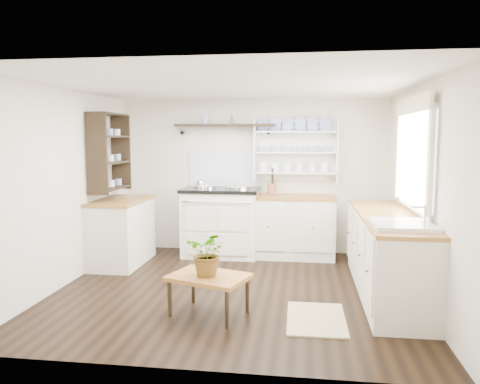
# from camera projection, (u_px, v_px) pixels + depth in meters

# --- Properties ---
(floor) EXTENTS (4.00, 3.80, 0.01)m
(floor) POSITION_uv_depth(u_px,v_px,m) (234.00, 289.00, 5.37)
(floor) COLOR black
(floor) RESTS_ON ground
(wall_back) EXTENTS (4.00, 0.02, 2.30)m
(wall_back) POSITION_uv_depth(u_px,v_px,m) (252.00, 176.00, 7.11)
(wall_back) COLOR beige
(wall_back) RESTS_ON ground
(wall_right) EXTENTS (0.02, 3.80, 2.30)m
(wall_right) POSITION_uv_depth(u_px,v_px,m) (420.00, 193.00, 4.97)
(wall_right) COLOR beige
(wall_right) RESTS_ON ground
(wall_left) EXTENTS (0.02, 3.80, 2.30)m
(wall_left) POSITION_uv_depth(u_px,v_px,m) (66.00, 188.00, 5.50)
(wall_left) COLOR beige
(wall_left) RESTS_ON ground
(ceiling) EXTENTS (4.00, 3.80, 0.01)m
(ceiling) POSITION_uv_depth(u_px,v_px,m) (234.00, 86.00, 5.10)
(ceiling) COLOR white
(ceiling) RESTS_ON wall_back
(window) EXTENTS (0.08, 1.55, 1.22)m
(window) POSITION_uv_depth(u_px,v_px,m) (413.00, 153.00, 5.07)
(window) COLOR white
(window) RESTS_ON wall_right
(aga_cooker) EXTENTS (1.12, 0.77, 1.03)m
(aga_cooker) POSITION_uv_depth(u_px,v_px,m) (221.00, 221.00, 6.91)
(aga_cooker) COLOR white
(aga_cooker) RESTS_ON floor
(back_cabinets) EXTENTS (1.27, 0.63, 0.90)m
(back_cabinets) POSITION_uv_depth(u_px,v_px,m) (291.00, 226.00, 6.81)
(back_cabinets) COLOR beige
(back_cabinets) RESTS_ON floor
(right_cabinets) EXTENTS (0.62, 2.43, 0.90)m
(right_cabinets) POSITION_uv_depth(u_px,v_px,m) (387.00, 253.00, 5.19)
(right_cabinets) COLOR beige
(right_cabinets) RESTS_ON floor
(belfast_sink) EXTENTS (0.55, 0.60, 0.45)m
(belfast_sink) POSITION_uv_depth(u_px,v_px,m) (402.00, 237.00, 4.41)
(belfast_sink) COLOR white
(belfast_sink) RESTS_ON right_cabinets
(left_cabinets) EXTENTS (0.62, 1.13, 0.90)m
(left_cabinets) POSITION_uv_depth(u_px,v_px,m) (122.00, 231.00, 6.43)
(left_cabinets) COLOR beige
(left_cabinets) RESTS_ON floor
(plate_rack) EXTENTS (1.20, 0.22, 0.90)m
(plate_rack) POSITION_uv_depth(u_px,v_px,m) (296.00, 150.00, 6.94)
(plate_rack) COLOR white
(plate_rack) RESTS_ON wall_back
(high_shelf) EXTENTS (1.50, 0.29, 0.16)m
(high_shelf) POSITION_uv_depth(u_px,v_px,m) (225.00, 126.00, 6.95)
(high_shelf) COLOR black
(high_shelf) RESTS_ON wall_back
(left_shelving) EXTENTS (0.28, 0.80, 1.05)m
(left_shelving) POSITION_uv_depth(u_px,v_px,m) (109.00, 151.00, 6.32)
(left_shelving) COLOR black
(left_shelving) RESTS_ON wall_left
(kettle) EXTENTS (0.16, 0.16, 0.20)m
(kettle) POSITION_uv_depth(u_px,v_px,m) (201.00, 187.00, 6.77)
(kettle) COLOR silver
(kettle) RESTS_ON aga_cooker
(utensil_crock) EXTENTS (0.13, 0.13, 0.16)m
(utensil_crock) POSITION_uv_depth(u_px,v_px,m) (272.00, 189.00, 6.87)
(utensil_crock) COLOR brown
(utensil_crock) RESTS_ON back_cabinets
(center_table) EXTENTS (0.87, 0.74, 0.40)m
(center_table) POSITION_uv_depth(u_px,v_px,m) (209.00, 280.00, 4.56)
(center_table) COLOR brown
(center_table) RESTS_ON floor
(potted_plant) EXTENTS (0.47, 0.43, 0.44)m
(potted_plant) POSITION_uv_depth(u_px,v_px,m) (209.00, 253.00, 4.53)
(potted_plant) COLOR #3F7233
(potted_plant) RESTS_ON center_table
(floor_rug) EXTENTS (0.56, 0.86, 0.02)m
(floor_rug) POSITION_uv_depth(u_px,v_px,m) (316.00, 319.00, 4.47)
(floor_rug) COLOR #8E7F52
(floor_rug) RESTS_ON floor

